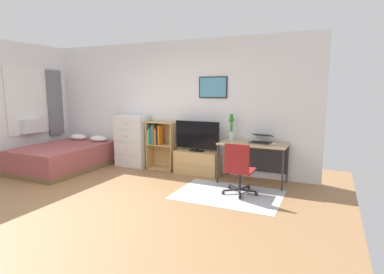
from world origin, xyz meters
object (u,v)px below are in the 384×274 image
object	(u,v)px
dresser	(132,141)
bookshelf	(159,141)
computer_mouse	(274,144)
tv_stand	(197,162)
desk	(254,149)
bed	(65,157)
bamboo_vase	(231,127)
laptop	(261,139)
office_chair	(239,168)
television	(197,136)

from	to	relation	value
dresser	bookshelf	xyz separation A→B (m)	(0.65, 0.07, 0.03)
computer_mouse	tv_stand	bearing A→B (deg)	174.84
tv_stand	desk	xyz separation A→B (m)	(1.16, -0.04, 0.37)
bed	bamboo_vase	size ratio (longest dim) A/B	3.97
tv_stand	bed	bearing A→B (deg)	-163.97
laptop	computer_mouse	distance (m)	0.30
computer_mouse	bamboo_vase	size ratio (longest dim) A/B	0.21
desk	office_chair	size ratio (longest dim) A/B	1.41
bookshelf	laptop	size ratio (longest dim) A/B	2.41
tv_stand	computer_mouse	size ratio (longest dim) A/B	8.65
computer_mouse	bamboo_vase	bearing A→B (deg)	166.02
bookshelf	tv_stand	size ratio (longest dim) A/B	1.13
tv_stand	television	xyz separation A→B (m)	(0.00, -0.02, 0.54)
office_chair	computer_mouse	xyz separation A→B (m)	(0.42, 0.76, 0.30)
bed	office_chair	world-z (taller)	office_chair
bookshelf	computer_mouse	world-z (taller)	bookshelf
tv_stand	office_chair	distance (m)	1.44
bed	desk	distance (m)	4.03
dresser	desk	bearing A→B (deg)	-0.48
dresser	bamboo_vase	size ratio (longest dim) A/B	2.25
bed	dresser	world-z (taller)	dresser
bookshelf	laptop	world-z (taller)	bookshelf
computer_mouse	bamboo_vase	world-z (taller)	bamboo_vase
television	bookshelf	bearing A→B (deg)	175.33
computer_mouse	television	bearing A→B (deg)	175.67
dresser	bed	bearing A→B (deg)	-147.22
desk	office_chair	distance (m)	0.87
office_chair	laptop	xyz separation A→B (m)	(0.17, 0.90, 0.34)
bamboo_vase	laptop	bearing A→B (deg)	-6.48
bed	bookshelf	xyz separation A→B (m)	(1.87, 0.85, 0.34)
laptop	bamboo_vase	world-z (taller)	bamboo_vase
bed	tv_stand	bearing A→B (deg)	15.85
computer_mouse	dresser	bearing A→B (deg)	177.72
bed	bamboo_vase	world-z (taller)	bamboo_vase
bookshelf	laptop	bearing A→B (deg)	-1.20
television	bed	bearing A→B (deg)	-164.40
dresser	office_chair	distance (m)	2.82
office_chair	bamboo_vase	distance (m)	1.19
tv_stand	bamboo_vase	world-z (taller)	bamboo_vase
tv_stand	desk	world-z (taller)	desk
tv_stand	computer_mouse	xyz separation A→B (m)	(1.53, -0.14, 0.52)
laptop	bookshelf	bearing A→B (deg)	-175.22
bookshelf	dresser	bearing A→B (deg)	-174.07
television	office_chair	size ratio (longest dim) A/B	1.09
tv_stand	computer_mouse	world-z (taller)	computer_mouse
television	laptop	xyz separation A→B (m)	(1.28, 0.03, 0.02)
office_chair	laptop	bearing A→B (deg)	80.28
bed	office_chair	xyz separation A→B (m)	(3.89, -0.10, 0.20)
laptop	computer_mouse	bearing A→B (deg)	-23.27
laptop	bed	bearing A→B (deg)	-162.79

